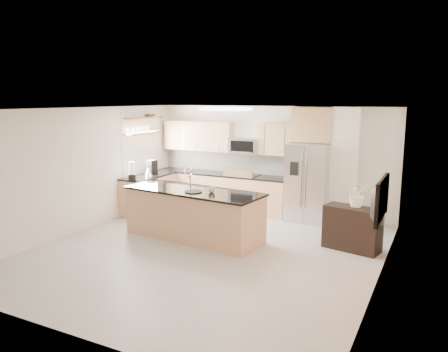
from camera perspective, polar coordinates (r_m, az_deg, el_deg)
The scene contains 27 objects.
floor at distance 8.17m, azimuth -2.30°, elevation -9.81°, with size 6.50×6.50×0.00m, color #AFADA7.
ceiling at distance 7.69m, azimuth -2.44°, elevation 8.73°, with size 6.00×6.50×0.02m, color white.
wall_back at distance 10.74m, azimuth 6.13°, elevation 2.12°, with size 6.00×0.02×2.60m, color silver.
wall_front at distance 5.31m, azimuth -19.85°, elevation -6.73°, with size 6.00×0.02×2.60m, color silver.
wall_left at distance 9.63m, azimuth -18.15°, elevation 0.75°, with size 0.02×6.50×2.60m, color silver.
wall_right at distance 6.91m, azimuth 19.95°, elevation -2.92°, with size 0.02×6.50×2.60m, color silver.
back_counter at distance 11.09m, azimuth -0.47°, elevation -1.91°, with size 3.55×0.66×1.44m.
left_counter at distance 10.95m, azimuth -9.86°, elevation -2.28°, with size 0.66×1.50×0.92m.
range at distance 10.81m, azimuth 2.45°, elevation -2.23°, with size 0.76×0.64×1.14m.
upper_cabinets at distance 11.06m, azimuth -0.47°, elevation 5.15°, with size 3.50×0.33×0.75m.
microwave at distance 10.74m, azimuth 2.77°, elevation 3.94°, with size 0.76×0.40×0.40m.
refrigerator at distance 10.13m, azimuth 10.93°, elevation -0.84°, with size 0.92×0.78×1.78m.
partition_column at distance 10.10m, azimuth 15.51°, elevation 1.30°, with size 0.60×0.30×2.60m, color white.
window at distance 10.94m, azimuth -11.32°, elevation 3.98°, with size 0.04×1.15×1.65m.
shelf_lower at distance 10.92m, azimuth -10.52°, elevation 5.57°, with size 0.30×1.20×0.04m, color #94603B.
shelf_upper at distance 10.90m, azimuth -10.59°, elevation 7.51°, with size 0.30×1.20×0.04m, color #94603B.
ceiling_fixture at distance 9.29m, azimuth 0.27°, elevation 8.74°, with size 1.00×0.50×0.06m, color white.
island at distance 8.82m, azimuth -3.98°, elevation -4.94°, with size 2.95×1.33×1.41m.
credenza at distance 8.47m, azimuth 16.40°, elevation -6.60°, with size 1.02×0.43×0.82m, color black.
cup at distance 8.41m, azimuth -1.63°, elevation -1.84°, with size 0.14×0.14×0.11m, color silver.
platter at distance 8.49m, azimuth -4.03°, elevation -2.06°, with size 0.35×0.35×0.02m, color black.
blender at distance 10.37m, azimuth -11.93°, elevation 0.56°, with size 0.18×0.18×0.42m.
kettle at distance 10.78m, azimuth -9.86°, elevation 0.61°, with size 0.20×0.20×0.25m.
coffee_maker at distance 11.00m, azimuth -9.43°, elevation 1.12°, with size 0.21×0.25×0.35m.
bowl at distance 11.15m, azimuth -9.59°, elevation 7.90°, with size 0.33×0.33×0.08m, color #BDBDBF.
flower_vase at distance 8.34m, azimuth 17.08°, elevation -1.56°, with size 0.62×0.54×0.69m, color white.
television at distance 6.71m, azimuth 19.00°, elevation -2.79°, with size 1.08×0.14×0.62m, color black.
Camera 1 is at (3.76, -6.70, 2.79)m, focal length 35.00 mm.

